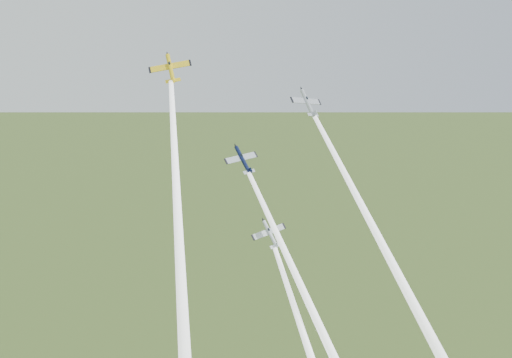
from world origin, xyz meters
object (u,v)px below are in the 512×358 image
at_px(plane_navy, 243,160).
at_px(plane_silver_low, 270,234).
at_px(plane_silver_right, 308,103).
at_px(plane_yellow, 170,68).

bearing_deg(plane_navy, plane_silver_low, -85.65).
relative_size(plane_navy, plane_silver_right, 0.94).
distance_m(plane_silver_right, plane_silver_low, 29.76).
bearing_deg(plane_silver_right, plane_yellow, 160.07).
distance_m(plane_navy, plane_silver_low, 16.46).
bearing_deg(plane_yellow, plane_navy, 2.37).
distance_m(plane_yellow, plane_navy, 23.85).
xyz_separation_m(plane_navy, plane_silver_low, (2.95, -7.75, -14.22)).
relative_size(plane_yellow, plane_navy, 1.03).
bearing_deg(plane_silver_right, plane_navy, 167.80).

